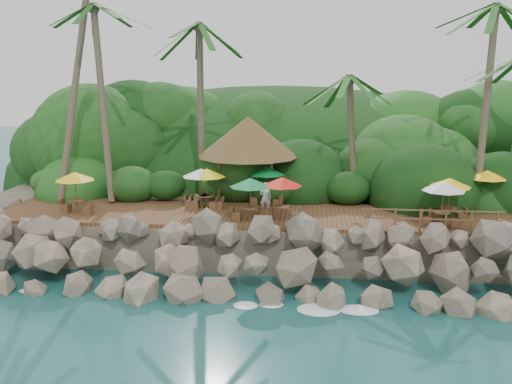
# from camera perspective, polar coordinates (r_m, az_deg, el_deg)

# --- Properties ---
(ground) EXTENTS (140.00, 140.00, 0.00)m
(ground) POSITION_cam_1_polar(r_m,az_deg,el_deg) (22.68, -1.54, -11.71)
(ground) COLOR #19514F
(ground) RESTS_ON ground
(land_base) EXTENTS (32.00, 25.20, 2.10)m
(land_base) POSITION_cam_1_polar(r_m,az_deg,el_deg) (37.53, 1.52, -0.24)
(land_base) COLOR gray
(land_base) RESTS_ON ground
(jungle_hill) EXTENTS (44.80, 28.00, 15.40)m
(jungle_hill) POSITION_cam_1_polar(r_m,az_deg,el_deg) (45.07, 2.22, 0.53)
(jungle_hill) COLOR #143811
(jungle_hill) RESTS_ON ground
(seawall) EXTENTS (29.00, 4.00, 2.30)m
(seawall) POSITION_cam_1_polar(r_m,az_deg,el_deg) (24.09, -0.95, -7.28)
(seawall) COLOR gray
(seawall) RESTS_ON ground
(terrace) EXTENTS (26.00, 5.00, 0.20)m
(terrace) POSITION_cam_1_polar(r_m,az_deg,el_deg) (27.58, -0.00, -2.44)
(terrace) COLOR brown
(terrace) RESTS_ON land_base
(jungle_foliage) EXTENTS (44.00, 16.00, 12.00)m
(jungle_foliage) POSITION_cam_1_polar(r_m,az_deg,el_deg) (36.81, 1.40, -2.18)
(jungle_foliage) COLOR #143811
(jungle_foliage) RESTS_ON ground
(foam_line) EXTENTS (25.20, 0.80, 0.06)m
(foam_line) POSITION_cam_1_polar(r_m,az_deg,el_deg) (22.94, -1.45, -11.34)
(foam_line) COLOR white
(foam_line) RESTS_ON ground
(palms) EXTENTS (29.21, 7.25, 14.26)m
(palms) POSITION_cam_1_polar(r_m,az_deg,el_deg) (29.40, 3.11, 17.47)
(palms) COLOR brown
(palms) RESTS_ON ground
(palapa) EXTENTS (5.56, 5.56, 4.60)m
(palapa) POSITION_cam_1_polar(r_m,az_deg,el_deg) (30.09, -0.83, 5.78)
(palapa) COLOR brown
(palapa) RESTS_ON ground
(dining_clusters) EXTENTS (22.42, 5.15, 2.12)m
(dining_clusters) POSITION_cam_1_polar(r_m,az_deg,el_deg) (26.88, 3.88, 1.21)
(dining_clusters) COLOR brown
(dining_clusters) RESTS_ON terrace
(railing) EXTENTS (6.10, 0.10, 1.00)m
(railing) POSITION_cam_1_polar(r_m,az_deg,el_deg) (25.59, 17.92, -2.60)
(railing) COLOR brown
(railing) RESTS_ON terrace
(waiter) EXTENTS (0.61, 0.44, 1.59)m
(waiter) POSITION_cam_1_polar(r_m,az_deg,el_deg) (27.37, 0.99, -0.62)
(waiter) COLOR silver
(waiter) RESTS_ON terrace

